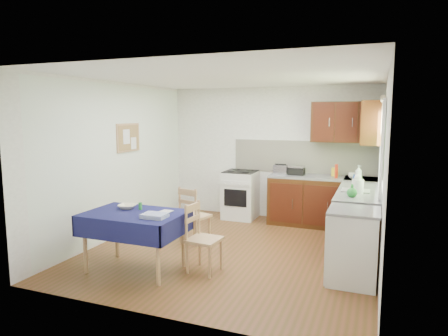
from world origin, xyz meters
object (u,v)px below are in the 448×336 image
at_px(toaster, 281,169).
at_px(sandwich_press, 296,170).
at_px(kettle, 358,185).
at_px(chair_far, 193,214).
at_px(dish_rack, 356,190).
at_px(chair_near, 201,236).
at_px(dining_table, 135,221).

distance_m(toaster, sandwich_press, 0.29).
height_order(toaster, kettle, kettle).
height_order(chair_far, dish_rack, dish_rack).
distance_m(dish_rack, kettle, 0.18).
bearing_deg(toaster, sandwich_press, -11.48).
bearing_deg(kettle, chair_far, -172.46).
distance_m(chair_near, dish_rack, 2.31).
bearing_deg(chair_far, chair_near, 136.02).
xyz_separation_m(chair_far, sandwich_press, (1.25, 1.74, 0.51)).
relative_size(chair_near, kettle, 3.30).
xyz_separation_m(dining_table, chair_far, (0.23, 1.23, -0.18)).
height_order(toaster, dish_rack, toaster).
distance_m(toaster, kettle, 1.98).
height_order(dish_rack, kettle, kettle).
xyz_separation_m(chair_near, kettle, (1.79, 1.28, 0.55)).
bearing_deg(kettle, toaster, 135.38).
relative_size(dish_rack, kettle, 1.45).
distance_m(chair_near, sandwich_press, 2.83).
bearing_deg(chair_far, dish_rack, -153.78).
xyz_separation_m(toaster, kettle, (1.41, -1.39, 0.03)).
xyz_separation_m(sandwich_press, dish_rack, (1.09, -1.28, -0.06)).
bearing_deg(toaster, dining_table, -131.36).
relative_size(toaster, sandwich_press, 0.89).
bearing_deg(kettle, chair_near, -144.59).
height_order(dining_table, chair_near, chair_near).
xyz_separation_m(dining_table, dish_rack, (2.57, 1.68, 0.28)).
bearing_deg(chair_far, sandwich_press, -110.46).
bearing_deg(dining_table, chair_far, 69.39).
height_order(chair_far, sandwich_press, sandwich_press).
bearing_deg(chair_near, kettle, -49.88).
relative_size(dining_table, toaster, 5.03).
bearing_deg(dining_table, toaster, 57.85).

